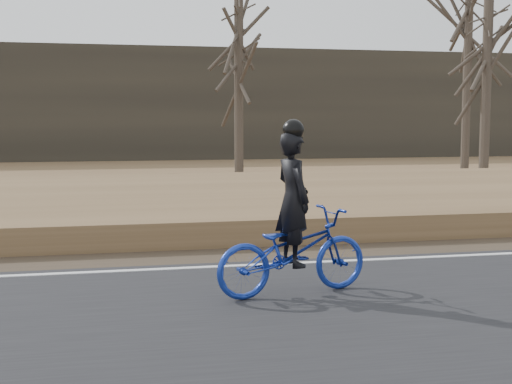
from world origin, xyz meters
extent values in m
cube|color=slate|center=(0.00, 8.00, 0.23)|extent=(120.00, 3.00, 0.45)
cube|color=black|center=(0.00, 8.00, 0.52)|extent=(120.00, 2.40, 0.14)
cube|color=brown|center=(0.00, 7.28, 0.67)|extent=(120.00, 0.07, 0.15)
cube|color=brown|center=(0.00, 8.72, 0.67)|extent=(120.00, 0.07, 0.15)
cube|color=#383328|center=(0.00, 30.00, 3.00)|extent=(120.00, 4.00, 6.00)
imported|color=#152E97|center=(4.44, -1.57, 0.58)|extent=(2.09, 1.11, 1.04)
imported|color=black|center=(4.44, -1.57, 1.22)|extent=(0.51, 0.66, 1.62)
sphere|color=black|center=(4.44, -1.57, 2.05)|extent=(0.26, 0.26, 0.26)
cylinder|color=#473E34|center=(7.60, 18.01, 3.73)|extent=(0.36, 0.36, 7.46)
cylinder|color=#473E34|center=(15.94, 13.90, 3.61)|extent=(0.36, 0.36, 7.22)
cylinder|color=#473E34|center=(17.54, 18.21, 4.37)|extent=(0.36, 0.36, 8.74)
camera|label=1|loc=(2.18, -9.77, 2.18)|focal=50.00mm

